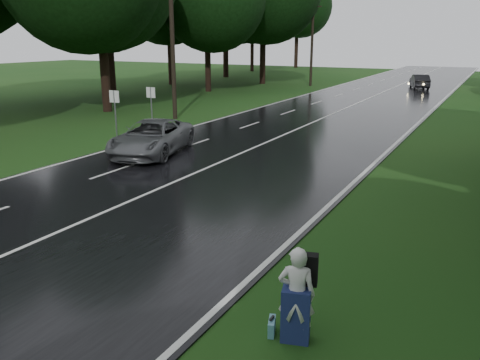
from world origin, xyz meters
name	(u,v)px	position (x,y,z in m)	size (l,w,h in m)	color
road	(297,130)	(0.00, 20.00, 0.02)	(12.00, 140.00, 0.04)	black
lane_center	(297,129)	(0.00, 20.00, 0.04)	(0.12, 140.00, 0.01)	silver
grey_car	(152,137)	(-3.50, 11.18, 0.79)	(2.49, 5.39, 1.50)	#57595C
far_car	(420,81)	(2.46, 47.85, 0.74)	(1.49, 4.28, 1.41)	black
hitchhiker	(297,298)	(7.51, 0.88, 0.82)	(0.73, 0.69, 1.76)	silver
suitcase	(272,326)	(7.06, 0.85, 0.14)	(0.11, 0.39, 0.28)	teal
utility_pole_mid	(175,119)	(-8.50, 20.12, 0.00)	(1.80, 0.28, 10.85)	black
utility_pole_far	(310,86)	(-8.50, 45.63, 0.00)	(1.80, 0.28, 9.06)	black
road_sign_a	(117,140)	(-7.20, 13.06, 0.00)	(0.61, 0.10, 2.53)	white
road_sign_b	(153,130)	(-7.20, 16.04, 0.00)	(0.58, 0.10, 2.43)	white
tree_left_d	(108,111)	(-14.71, 20.63, 0.00)	(10.19, 10.19, 15.93)	black
tree_left_e	(208,91)	(-15.34, 35.54, 0.00)	(9.36, 9.36, 14.63)	black
tree_left_f	(262,84)	(-14.25, 45.57, 0.00)	(10.96, 10.96, 17.13)	black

